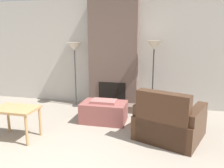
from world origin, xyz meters
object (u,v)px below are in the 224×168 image
object	(u,v)px
armchair	(168,123)
side_table	(16,112)
floor_lamp_left	(74,50)
ottoman	(104,112)
floor_lamp_right	(154,48)

from	to	relation	value
armchair	side_table	bearing A→B (deg)	34.41
floor_lamp_left	armchair	bearing A→B (deg)	-31.33
ottoman	floor_lamp_left	size ratio (longest dim) A/B	0.57
armchair	side_table	xyz separation A→B (m)	(-2.48, -0.58, 0.19)
ottoman	armchair	distance (m)	1.34
floor_lamp_left	floor_lamp_right	size ratio (longest dim) A/B	0.97
ottoman	floor_lamp_right	world-z (taller)	floor_lamp_right
ottoman	side_table	xyz separation A→B (m)	(-1.23, -1.06, 0.25)
armchair	ottoman	bearing A→B (deg)	0.29
side_table	floor_lamp_left	bearing A→B (deg)	81.75
ottoman	floor_lamp_left	xyz separation A→B (m)	(-0.95, 0.86, 1.18)
floor_lamp_right	floor_lamp_left	bearing A→B (deg)	180.00
side_table	floor_lamp_right	xyz separation A→B (m)	(2.14, 1.92, 0.98)
side_table	floor_lamp_left	distance (m)	2.15
floor_lamp_left	floor_lamp_right	xyz separation A→B (m)	(1.86, -0.00, 0.05)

